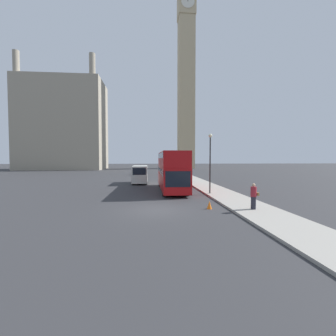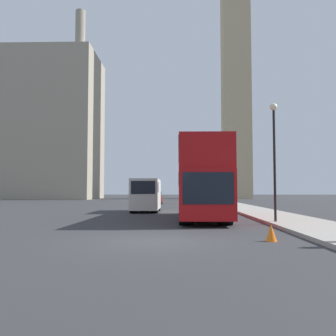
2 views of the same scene
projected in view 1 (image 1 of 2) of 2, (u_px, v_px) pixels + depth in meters
ground_plane at (156, 210)px, 15.39m from camera, size 300.00×300.00×0.00m
sidewalk_strip at (249, 207)px, 15.94m from camera, size 3.27×120.00×0.15m
clock_tower at (186, 62)px, 82.28m from camera, size 6.21×6.38×75.99m
building_block_distant at (64, 125)px, 74.46m from camera, size 25.91×15.41×35.52m
red_double_decker_bus at (172, 169)px, 24.81m from camera, size 2.56×10.83×4.23m
white_van at (140, 174)px, 31.78m from camera, size 2.07×5.11×2.51m
pedestrian at (254, 196)px, 14.88m from camera, size 0.54×0.38×1.72m
street_lamp at (210, 154)px, 21.66m from camera, size 0.36×0.36×5.76m
parked_sedan at (141, 172)px, 49.31m from camera, size 1.84×4.47×1.54m
traffic_cone at (209, 205)px, 15.64m from camera, size 0.36×0.36×0.55m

